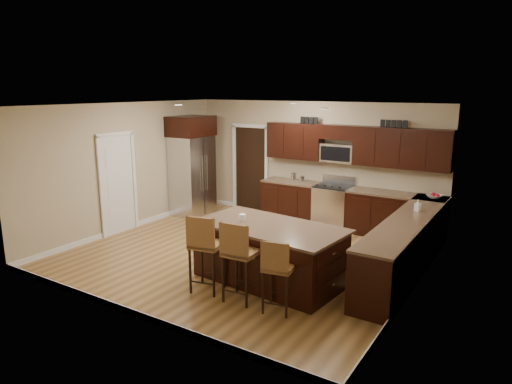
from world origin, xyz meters
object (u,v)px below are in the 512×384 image
Objects in this scene: refrigerator at (192,165)px; stool_mid at (239,253)px; stool_left at (205,245)px; range at (333,206)px; stool_right at (277,268)px; island at (269,255)px.

stool_mid is at bearing -42.44° from refrigerator.
stool_mid is (0.60, -0.00, -0.00)m from stool_left.
range is 1.07× the size of stool_right.
stool_right is at bearing -11.50° from stool_left.
range is at bearing 89.94° from stool_mid.
range is 0.93× the size of stool_mid.
island is 1.04× the size of refrigerator.
stool_left reaches higher than stool_right.
island is at bearing 86.22° from stool_mid.
stool_left reaches higher than island.
island is 2.36× the size of stool_right.
range is at bearing 13.49° from refrigerator.
island is at bearing 42.96° from stool_left.
range is 0.45× the size of island.
refrigerator reaches higher than stool_right.
stool_mid is at bearing -83.82° from island.
stool_left reaches higher than stool_mid.
range is 0.47× the size of refrigerator.
stool_right is (0.62, 0.01, -0.10)m from stool_mid.
stool_right is 5.37m from refrigerator.
stool_mid is at bearing -12.03° from stool_left.
stool_mid is at bearing 169.68° from stool_right.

